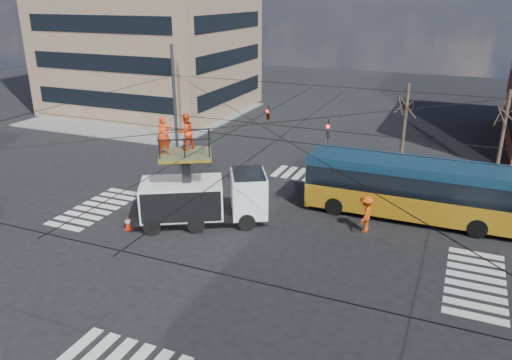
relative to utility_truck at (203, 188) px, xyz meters
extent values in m
plane|color=black|center=(3.46, -0.71, -1.98)|extent=(120.00, 120.00, 0.00)
cube|color=slate|center=(-17.54, 20.29, -1.92)|extent=(18.00, 18.00, 0.12)
cube|color=black|center=(-18.54, 15.29, 0.36)|extent=(15.30, 0.12, 1.50)
cube|color=black|center=(-9.54, 23.29, 0.36)|extent=(0.12, 13.60, 1.50)
cube|color=black|center=(-18.54, 15.29, 3.69)|extent=(15.30, 0.12, 1.50)
cube|color=black|center=(-9.54, 23.29, 3.69)|extent=(0.12, 13.60, 1.50)
cube|color=black|center=(-18.54, 15.29, 7.02)|extent=(15.30, 0.12, 1.50)
cube|color=black|center=(-9.54, 23.29, 7.02)|extent=(0.12, 13.60, 1.50)
cube|color=black|center=(15.46, 23.29, 0.47)|extent=(0.12, 13.60, 1.58)
cylinder|color=#2D2D30|center=(-8.54, 11.29, 2.02)|extent=(0.24, 0.24, 8.00)
cylinder|color=black|center=(3.46, 11.29, 3.72)|extent=(24.00, 0.03, 0.03)
cylinder|color=black|center=(-8.54, -0.71, 3.72)|extent=(0.03, 24.00, 0.03)
cylinder|color=black|center=(3.46, -12.71, 3.72)|extent=(24.00, 0.03, 0.03)
cylinder|color=black|center=(3.46, -0.71, 3.92)|extent=(24.02, 24.02, 0.03)
cylinder|color=black|center=(3.46, -0.71, 3.92)|extent=(24.02, 24.02, 0.03)
cylinder|color=black|center=(3.46, -1.91, 3.62)|extent=(24.00, 0.03, 0.03)
cylinder|color=black|center=(3.46, 0.49, 3.62)|extent=(24.00, 0.03, 0.03)
cylinder|color=black|center=(2.26, -0.71, 3.52)|extent=(0.03, 24.00, 0.03)
cylinder|color=black|center=(4.66, -0.71, 3.52)|extent=(0.03, 24.00, 0.03)
imported|color=black|center=(5.96, 2.29, 3.12)|extent=(0.16, 0.20, 1.00)
imported|color=black|center=(1.96, 4.29, 3.37)|extent=(0.26, 1.24, 0.50)
cylinder|color=#382B21|center=(8.46, 12.79, 1.02)|extent=(0.24, 0.24, 6.00)
cylinder|color=#382B21|center=(14.46, 12.79, 1.02)|extent=(0.24, 0.24, 6.00)
cube|color=black|center=(-0.16, -0.10, -1.43)|extent=(7.19, 5.31, 0.30)
cube|color=silver|center=(2.11, 1.16, -0.43)|extent=(2.74, 2.97, 2.20)
cube|color=black|center=(2.11, 1.16, 0.37)|extent=(2.51, 2.79, 0.80)
cube|color=silver|center=(-0.95, -0.54, -0.53)|extent=(4.89, 4.22, 1.80)
cylinder|color=black|center=(2.49, 0.05, -1.53)|extent=(0.96, 0.74, 0.90)
cylinder|color=black|center=(1.38, 2.07, -1.53)|extent=(0.96, 0.74, 0.90)
cylinder|color=black|center=(0.22, -1.21, -1.53)|extent=(0.96, 0.74, 0.90)
cylinder|color=black|center=(-0.90, 0.81, -1.53)|extent=(0.96, 0.74, 0.90)
cylinder|color=black|center=(-1.71, -2.27, -1.53)|extent=(0.96, 0.74, 0.90)
cylinder|color=black|center=(-2.82, -0.26, -1.53)|extent=(0.96, 0.74, 0.90)
cube|color=black|center=(-0.69, -0.39, 0.66)|extent=(0.61, 0.61, 2.48)
cube|color=#444429|center=(-0.69, -0.39, 1.90)|extent=(3.29, 3.10, 0.12)
cube|color=yellow|center=(-0.69, -0.39, 1.78)|extent=(3.29, 3.10, 0.12)
imported|color=#FF3F10|center=(-1.43, -1.09, 2.93)|extent=(0.80, 0.84, 1.93)
imported|color=#FF3F10|center=(-0.89, 0.08, 2.90)|extent=(1.02, 1.12, 1.88)
cube|color=#C08912|center=(10.05, 4.94, -1.03)|extent=(11.24, 2.69, 1.30)
cube|color=black|center=(10.05, 4.94, 0.17)|extent=(11.24, 2.63, 1.10)
cube|color=#0C2538|center=(10.05, 4.94, 0.97)|extent=(11.24, 2.69, 0.50)
cube|color=#C08912|center=(4.54, 4.90, -0.38)|extent=(0.27, 2.47, 2.80)
cube|color=black|center=(4.49, 4.90, -1.53)|extent=(0.17, 2.60, 0.30)
cube|color=gold|center=(4.64, 4.90, 0.87)|extent=(0.11, 1.60, 0.35)
cylinder|color=black|center=(6.13, 3.73, -1.48)|extent=(1.00, 0.31, 1.00)
cylinder|color=black|center=(6.12, 6.09, -1.48)|extent=(1.00, 0.31, 1.00)
cylinder|color=black|center=(13.42, 3.79, -1.48)|extent=(1.00, 0.31, 1.00)
cylinder|color=black|center=(13.41, 6.15, -1.48)|extent=(1.00, 0.31, 1.00)
cone|color=#FF1F0A|center=(-3.18, -2.28, -1.62)|extent=(0.36, 0.36, 0.72)
imported|color=orange|center=(-2.76, -0.48, -1.11)|extent=(0.78, 1.10, 1.74)
imported|color=#FF5010|center=(8.13, 2.23, -0.98)|extent=(0.83, 1.34, 1.99)
camera|label=1|loc=(12.01, -21.19, 9.49)|focal=35.00mm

